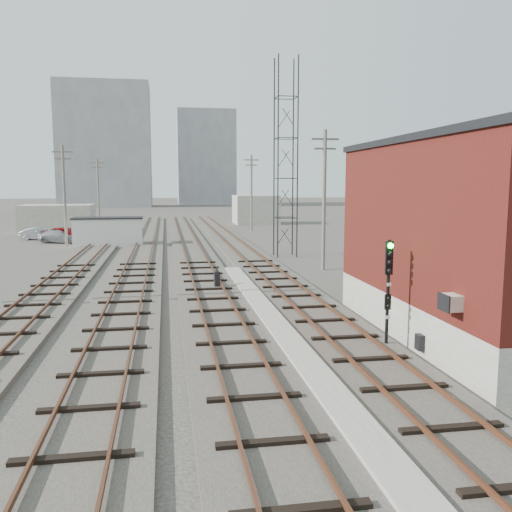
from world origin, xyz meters
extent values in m
plane|color=#282621|center=(0.00, 60.00, 0.00)|extent=(320.00, 320.00, 0.00)
cube|color=#332D28|center=(2.50, 39.00, 0.10)|extent=(3.20, 90.00, 0.20)
cube|color=#4C2816|center=(1.78, 39.00, 0.33)|extent=(0.07, 90.00, 0.12)
cube|color=#4C2816|center=(3.22, 39.00, 0.33)|extent=(0.07, 90.00, 0.12)
cube|color=#332D28|center=(-1.50, 39.00, 0.10)|extent=(3.20, 90.00, 0.20)
cube|color=#4C2816|center=(-2.22, 39.00, 0.33)|extent=(0.07, 90.00, 0.12)
cube|color=#4C2816|center=(-0.78, 39.00, 0.33)|extent=(0.07, 90.00, 0.12)
cube|color=#332D28|center=(-5.50, 39.00, 0.10)|extent=(3.20, 90.00, 0.20)
cube|color=#4C2816|center=(-6.22, 39.00, 0.33)|extent=(0.07, 90.00, 0.12)
cube|color=#4C2816|center=(-4.78, 39.00, 0.33)|extent=(0.07, 90.00, 0.12)
cube|color=#332D28|center=(-9.50, 39.00, 0.10)|extent=(3.20, 90.00, 0.20)
cube|color=#4C2816|center=(-10.22, 39.00, 0.33)|extent=(0.07, 90.00, 0.12)
cube|color=#4C2816|center=(-8.78, 39.00, 0.33)|extent=(0.07, 90.00, 0.12)
cube|color=gray|center=(0.50, 14.00, 0.13)|extent=(0.90, 28.00, 0.26)
cube|color=gray|center=(7.50, 12.00, 0.75)|extent=(6.00, 12.00, 1.50)
cube|color=#541A13|center=(7.50, 12.00, 4.25)|extent=(6.00, 12.00, 5.50)
cube|color=black|center=(7.50, 12.00, 7.10)|extent=(6.20, 12.20, 0.25)
cube|color=beige|center=(4.28, 8.00, 2.25)|extent=(0.45, 0.62, 0.45)
cube|color=black|center=(4.40, 10.00, 0.50)|extent=(0.20, 0.35, 0.50)
cylinder|color=black|center=(4.75, 34.25, 7.50)|extent=(0.10, 0.10, 15.00)
cylinder|color=black|center=(6.25, 34.25, 7.50)|extent=(0.10, 0.10, 15.00)
cylinder|color=black|center=(4.75, 35.75, 7.50)|extent=(0.10, 0.10, 15.00)
cylinder|color=black|center=(6.25, 35.75, 7.50)|extent=(0.10, 0.10, 15.00)
cylinder|color=#595147|center=(-12.50, 45.00, 4.50)|extent=(0.24, 0.24, 9.00)
cube|color=#595147|center=(-12.50, 45.00, 8.40)|extent=(1.80, 0.12, 0.12)
cube|color=#595147|center=(-12.50, 45.00, 7.80)|extent=(1.40, 0.12, 0.12)
cylinder|color=#595147|center=(-12.50, 70.00, 4.50)|extent=(0.24, 0.24, 9.00)
cube|color=#595147|center=(-12.50, 70.00, 8.40)|extent=(1.80, 0.12, 0.12)
cube|color=#595147|center=(-12.50, 70.00, 7.80)|extent=(1.40, 0.12, 0.12)
cylinder|color=#595147|center=(6.50, 28.00, 4.50)|extent=(0.24, 0.24, 9.00)
cube|color=#595147|center=(6.50, 28.00, 8.40)|extent=(1.80, 0.12, 0.12)
cube|color=#595147|center=(6.50, 28.00, 7.80)|extent=(1.40, 0.12, 0.12)
cylinder|color=#595147|center=(6.50, 58.00, 4.50)|extent=(0.24, 0.24, 9.00)
cube|color=#595147|center=(6.50, 58.00, 8.40)|extent=(1.80, 0.12, 0.12)
cube|color=#595147|center=(6.50, 58.00, 7.80)|extent=(1.40, 0.12, 0.12)
cube|color=gray|center=(-18.00, 135.00, 15.00)|extent=(22.00, 14.00, 30.00)
cube|color=gray|center=(8.00, 150.00, 13.00)|extent=(16.00, 12.00, 26.00)
cube|color=gray|center=(-16.00, 60.00, 1.60)|extent=(8.00, 5.00, 3.20)
cube|color=gray|center=(9.00, 70.00, 2.00)|extent=(6.00, 6.00, 4.00)
cube|color=gray|center=(3.70, 11.03, 0.05)|extent=(0.40, 0.40, 0.10)
cylinder|color=black|center=(3.70, 11.03, 1.86)|extent=(0.11, 0.11, 3.73)
cube|color=black|center=(3.70, 11.01, 3.12)|extent=(0.24, 0.10, 1.12)
sphere|color=#0CE533|center=(3.70, 10.92, 3.54)|extent=(0.19, 0.19, 0.19)
sphere|color=black|center=(3.70, 10.92, 3.26)|extent=(0.19, 0.19, 0.19)
sphere|color=black|center=(3.70, 10.92, 2.98)|extent=(0.19, 0.19, 0.19)
sphere|color=black|center=(3.70, 10.92, 2.70)|extent=(0.19, 0.19, 0.19)
cube|color=black|center=(3.70, 11.01, 1.63)|extent=(0.21, 0.09, 0.51)
cube|color=white|center=(3.70, 10.95, 2.24)|extent=(0.15, 0.02, 0.11)
cube|color=white|center=(3.70, 10.95, 1.12)|extent=(0.15, 0.02, 0.11)
cube|color=black|center=(-1.00, 22.30, 0.54)|extent=(0.30, 0.30, 0.90)
cylinder|color=black|center=(-1.00, 22.30, 1.13)|extent=(0.07, 0.07, 0.27)
cube|color=silver|center=(-8.75, 44.43, 1.25)|extent=(6.07, 2.68, 2.50)
cube|color=black|center=(-8.75, 44.43, 2.55)|extent=(6.28, 2.89, 0.12)
imported|color=maroon|center=(-13.14, 48.35, 0.77)|extent=(4.85, 3.38, 1.53)
imported|color=#95969C|center=(-16.22, 51.42, 0.61)|extent=(3.71, 1.35, 1.22)
imported|color=gray|center=(-13.57, 47.94, 0.62)|extent=(4.64, 3.14, 1.25)
camera|label=1|loc=(-3.59, -5.82, 5.55)|focal=38.00mm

